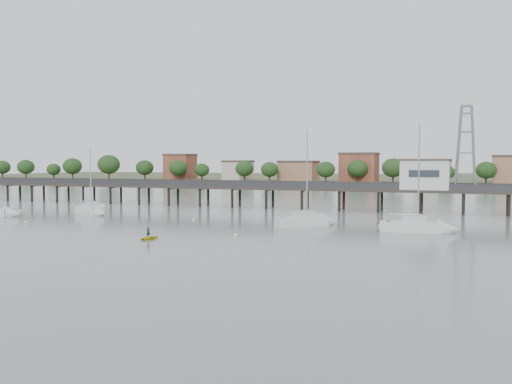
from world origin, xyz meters
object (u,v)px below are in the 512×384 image
lattice_tower (466,148)px  yellow_dinghy (148,239)px  sailboat_b (93,211)px  pier (287,188)px  sailboat_d (426,227)px  white_tender (98,206)px  sailboat_c (313,221)px

lattice_tower → yellow_dinghy: bearing=-125.0°
sailboat_b → pier: bearing=65.7°
sailboat_d → white_tender: 63.01m
sailboat_c → white_tender: (-45.80, 13.93, -0.18)m
pier → sailboat_d: sailboat_d is taller
white_tender → pier: bearing=20.0°
sailboat_c → yellow_dinghy: sailboat_c is taller
sailboat_b → yellow_dinghy: (24.30, -22.29, -0.65)m
white_tender → yellow_dinghy: 46.81m
yellow_dinghy → sailboat_d: bearing=41.4°
white_tender → yellow_dinghy: bearing=-47.5°
sailboat_b → yellow_dinghy: size_ratio=4.63×
pier → sailboat_c: size_ratio=10.85×
lattice_tower → white_tender: size_ratio=4.06×
yellow_dinghy → sailboat_c: bearing=65.3°
sailboat_c → sailboat_d: bearing=-47.7°
pier → lattice_tower: bearing=0.0°
pier → lattice_tower: size_ratio=9.68×
sailboat_d → yellow_dinghy: bearing=-154.1°
sailboat_b → sailboat_d: bearing=17.3°
sailboat_b → white_tender: bearing=145.5°
lattice_tower → sailboat_b: (-57.08, -24.47, -10.45)m
white_tender → yellow_dinghy: (32.11, -34.06, -0.46)m
lattice_tower → white_tender: lattice_tower is taller
sailboat_c → sailboat_b: sailboat_c is taller
pier → yellow_dinghy: size_ratio=59.10×
lattice_tower → sailboat_b: size_ratio=1.32×
pier → white_tender: size_ratio=39.27×
sailboat_b → yellow_dinghy: bearing=-20.6°
lattice_tower → sailboat_d: 30.91m
sailboat_c → yellow_dinghy: bearing=-163.7°
pier → lattice_tower: 32.34m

